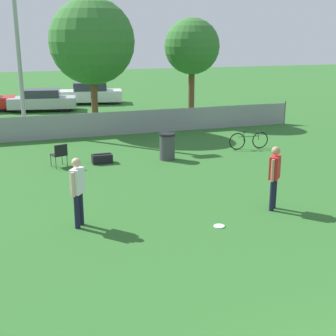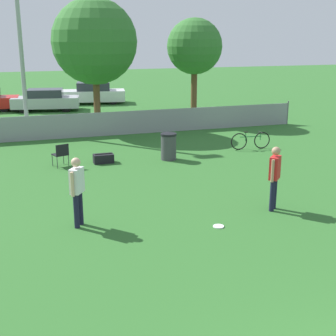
% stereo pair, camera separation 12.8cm
% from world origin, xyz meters
% --- Properties ---
extents(fence_backline, '(18.54, 0.07, 1.21)m').
position_xyz_m(fence_backline, '(0.00, 18.00, 0.55)').
color(fence_backline, gray).
rests_on(fence_backline, ground_plane).
extents(light_pole, '(0.90, 0.36, 9.33)m').
position_xyz_m(light_pole, '(-3.81, 19.96, 5.44)').
color(light_pole, '#9E9EA3').
rests_on(light_pole, ground_plane).
extents(tree_near_pole, '(4.02, 4.02, 6.23)m').
position_xyz_m(tree_near_pole, '(-0.48, 19.55, 4.20)').
color(tree_near_pole, brown).
rests_on(tree_near_pole, ground_plane).
extents(tree_far_right, '(2.86, 2.86, 5.38)m').
position_xyz_m(tree_far_right, '(4.78, 20.09, 3.92)').
color(tree_far_right, brown).
rests_on(tree_far_right, ground_plane).
extents(player_thrower_red, '(0.44, 0.44, 1.73)m').
position_xyz_m(player_thrower_red, '(2.07, 7.17, 1.01)').
color(player_thrower_red, '#191933').
rests_on(player_thrower_red, ground_plane).
extents(player_receiver_white, '(0.40, 0.48, 1.73)m').
position_xyz_m(player_receiver_white, '(-3.02, 7.66, 1.01)').
color(player_receiver_white, '#191933').
rests_on(player_receiver_white, ground_plane).
extents(frisbee_disc, '(0.27, 0.27, 0.03)m').
position_xyz_m(frisbee_disc, '(0.21, 6.54, 0.01)').
color(frisbee_disc, white).
rests_on(frisbee_disc, ground_plane).
extents(folding_chair_sideline, '(0.60, 0.60, 0.84)m').
position_xyz_m(folding_chair_sideline, '(-2.88, 13.23, 0.49)').
color(folding_chair_sideline, '#333338').
rests_on(folding_chair_sideline, ground_plane).
extents(bicycle_sideline, '(1.70, 0.44, 0.74)m').
position_xyz_m(bicycle_sideline, '(4.75, 13.54, 0.36)').
color(bicycle_sideline, black).
rests_on(bicycle_sideline, ground_plane).
extents(trash_bin, '(0.60, 0.60, 1.00)m').
position_xyz_m(trash_bin, '(1.05, 13.02, 0.50)').
color(trash_bin, '#3F3F44').
rests_on(trash_bin, ground_plane).
extents(gear_bag_sideline, '(0.73, 0.40, 0.35)m').
position_xyz_m(gear_bag_sideline, '(-1.37, 13.30, 0.16)').
color(gear_bag_sideline, black).
rests_on(gear_bag_sideline, ground_plane).
extents(parked_car_silver, '(4.24, 2.32, 1.32)m').
position_xyz_m(parked_car_silver, '(-2.48, 26.54, 0.65)').
color(parked_car_silver, black).
rests_on(parked_car_silver, ground_plane).
extents(parked_car_white, '(4.42, 2.45, 1.44)m').
position_xyz_m(parked_car_white, '(0.86, 28.77, 0.68)').
color(parked_car_white, black).
rests_on(parked_car_white, ground_plane).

